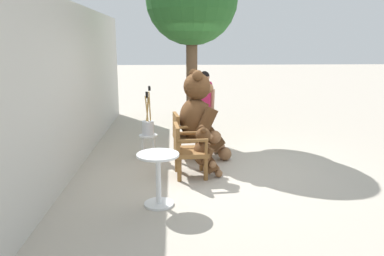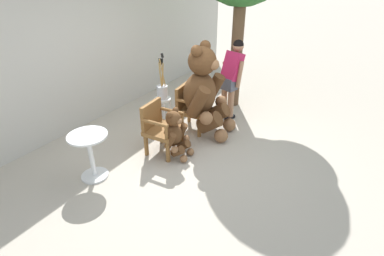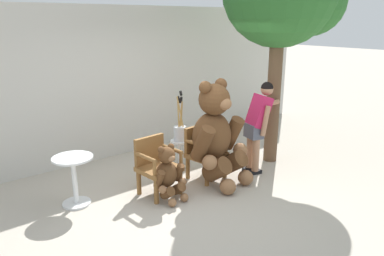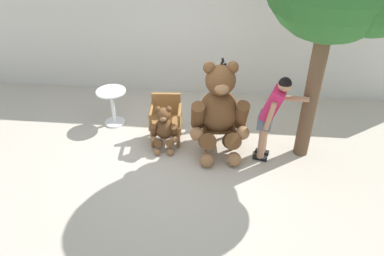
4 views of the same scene
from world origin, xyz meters
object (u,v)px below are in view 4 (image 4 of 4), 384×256
object	(u,v)px
person_visitor	(272,112)
brush_bucket	(222,93)
wooden_chair_left	(166,117)
round_side_table	(112,103)
teddy_bear_large	(219,111)
teddy_bear_small	(164,129)
white_stool	(221,106)
wooden_chair_right	(218,120)

from	to	relation	value
person_visitor	brush_bucket	world-z (taller)	person_visitor
wooden_chair_left	round_side_table	size ratio (longest dim) A/B	1.19
teddy_bear_large	teddy_bear_small	distance (m)	1.04
teddy_bear_large	white_stool	bearing A→B (deg)	89.31
brush_bucket	teddy_bear_small	bearing A→B (deg)	-134.72
brush_bucket	round_side_table	size ratio (longest dim) A/B	1.26
wooden_chair_left	wooden_chair_right	distance (m)	0.94
round_side_table	wooden_chair_right	bearing A→B (deg)	-11.71
white_stool	round_side_table	bearing A→B (deg)	-172.74
brush_bucket	wooden_chair_right	bearing A→B (deg)	-92.74
wooden_chair_left	teddy_bear_large	bearing A→B (deg)	-15.74
teddy_bear_large	brush_bucket	world-z (taller)	teddy_bear_large
person_visitor	brush_bucket	bearing A→B (deg)	127.23
wooden_chair_right	teddy_bear_small	distance (m)	0.98
brush_bucket	wooden_chair_left	bearing A→B (deg)	-144.74
white_stool	round_side_table	world-z (taller)	round_side_table
teddy_bear_small	brush_bucket	world-z (taller)	brush_bucket
wooden_chair_right	teddy_bear_small	bearing A→B (deg)	-162.93
white_stool	round_side_table	distance (m)	2.10
white_stool	brush_bucket	xyz separation A→B (m)	(0.00, -0.00, 0.29)
white_stool	wooden_chair_right	bearing A→B (deg)	-92.62
wooden_chair_right	round_side_table	bearing A→B (deg)	168.29
wooden_chair_right	brush_bucket	world-z (taller)	brush_bucket
wooden_chair_left	wooden_chair_right	xyz separation A→B (m)	(0.94, -0.00, 0.00)
wooden_chair_left	brush_bucket	bearing A→B (deg)	35.26
wooden_chair_right	white_stool	world-z (taller)	wooden_chair_right
brush_bucket	round_side_table	distance (m)	2.10
wooden_chair_left	round_side_table	xyz separation A→B (m)	(-1.11, 0.42, -0.01)
person_visitor	brush_bucket	xyz separation A→B (m)	(-0.83, 1.09, -0.28)
teddy_bear_small	brush_bucket	xyz separation A→B (m)	(0.96, 0.97, 0.24)
wooden_chair_right	person_visitor	xyz separation A→B (m)	(0.86, -0.40, 0.46)
person_visitor	white_stool	world-z (taller)	person_visitor
wooden_chair_left	person_visitor	distance (m)	1.90
wooden_chair_right	white_stool	bearing A→B (deg)	87.38
wooden_chair_left	white_stool	world-z (taller)	wooden_chair_left
person_visitor	wooden_chair_right	bearing A→B (deg)	154.94
teddy_bear_small	white_stool	world-z (taller)	teddy_bear_small
person_visitor	teddy_bear_large	bearing A→B (deg)	171.02
wooden_chair_left	white_stool	distance (m)	1.19
person_visitor	round_side_table	xyz separation A→B (m)	(-2.91, 0.83, -0.47)
wooden_chair_right	white_stool	distance (m)	0.70
teddy_bear_small	brush_bucket	distance (m)	1.39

